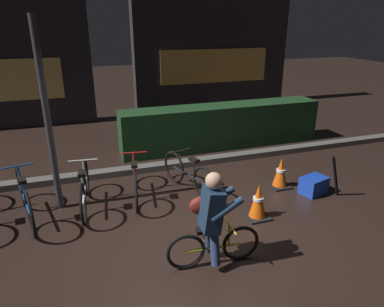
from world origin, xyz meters
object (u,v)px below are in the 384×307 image
Objects in this scene: blue_crate at (314,185)px; closed_umbrella at (335,176)px; street_post at (48,120)px; parked_bike_left_mid at (25,198)px; traffic_cone_far at (281,173)px; traffic_cone_near at (258,202)px; parked_bike_right_mid at (189,174)px; parked_bike_center_right at (135,180)px; parked_bike_center_left at (85,189)px; cyclist at (212,219)px.

closed_umbrella reaches higher than blue_crate.
parked_bike_left_mid is (-0.46, -0.23, -1.11)m from street_post.
street_post is at bearing -33.66° from closed_umbrella.
parked_bike_left_mid is 4.25m from traffic_cone_far.
closed_umbrella is (1.53, 0.15, 0.14)m from traffic_cone_near.
parked_bike_right_mid is at bearing -2.78° from street_post.
traffic_cone_near is (1.65, -1.24, -0.07)m from parked_bike_center_right.
street_post is at bearing 172.72° from traffic_cone_far.
parked_bike_center_left is 1.76m from parked_bike_right_mid.
parked_bike_left_mid is at bearing 176.64° from traffic_cone_far.
cyclist reaches higher than traffic_cone_far.
parked_bike_right_mid reaches higher than blue_crate.
parked_bike_center_right is (1.68, 0.18, -0.02)m from parked_bike_left_mid.
parked_bike_right_mid is 1.40m from traffic_cone_near.
street_post is 5.27× the size of traffic_cone_far.
parked_bike_center_left is 3.87m from blue_crate.
closed_umbrella is at bearing -98.42° from parked_bike_center_left.
closed_umbrella is (4.00, -1.00, 0.07)m from parked_bike_center_left.
cyclist is at bearing -141.92° from parked_bike_left_mid.
parked_bike_left_mid is 2.93m from cyclist.
street_post is 4.49m from blue_crate.
parked_bike_center_right reaches higher than parked_bike_right_mid.
parked_bike_left_mid reaches higher than parked_bike_center_right.
blue_crate is at bearing -110.74° from parked_bike_left_mid.
traffic_cone_near is at bearing -163.16° from blue_crate.
cyclist is (1.80, -2.08, -0.84)m from street_post.
traffic_cone_far is at bearing -66.04° from closed_umbrella.
parked_bike_center_left is at bearing 155.15° from traffic_cone_near.
parked_bike_center_right is at bearing 170.53° from traffic_cone_far.
traffic_cone_near is (3.34, -1.07, -0.09)m from parked_bike_left_mid.
parked_bike_center_right is 1.09× the size of parked_bike_right_mid.
closed_umbrella is (2.61, 0.93, -0.23)m from cyclist.
traffic_cone_near is at bearing 40.12° from cyclist.
traffic_cone_far is 0.92m from closed_umbrella.
cyclist is at bearing -153.77° from blue_crate.
street_post reaches higher than parked_bike_right_mid.
parked_bike_center_left is 1.01× the size of parked_bike_center_right.
street_post is at bearing 155.67° from traffic_cone_near.
cyclist is at bearing -144.04° from traffic_cone_near.
cyclist reaches higher than parked_bike_center_right.
street_post reaches higher than parked_bike_center_right.
parked_bike_left_mid reaches higher than traffic_cone_far.
street_post is at bearing 167.90° from blue_crate.
parked_bike_right_mid is at bearing 121.00° from traffic_cone_near.
parked_bike_center_left reaches higher than traffic_cone_far.
traffic_cone_near is 1.00× the size of traffic_cone_far.
street_post is at bearing 134.94° from cyclist.
traffic_cone_near reaches higher than blue_crate.
traffic_cone_near is 1.38m from cyclist.
blue_crate is at bearing -95.56° from parked_bike_center_left.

